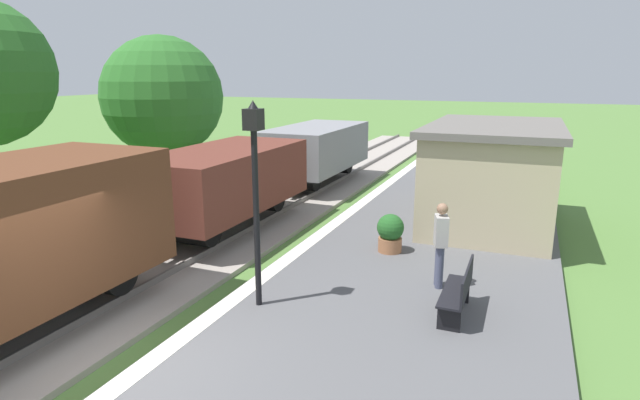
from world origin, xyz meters
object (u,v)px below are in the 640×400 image
bench_near_hut (459,291)px  lamp_post_near (255,168)px  tree_trackside_far (163,97)px  person_waiting (441,242)px  potted_planter (390,232)px  freight_train (213,185)px  station_hut (492,173)px

bench_near_hut → lamp_post_near: (-3.45, -0.91, 2.08)m
tree_trackside_far → person_waiting: bearing=-28.7°
bench_near_hut → tree_trackside_far: bearing=148.2°
person_waiting → potted_planter: (-1.42, 1.65, -0.46)m
person_waiting → tree_trackside_far: tree_trackside_far is taller
person_waiting → potted_planter: person_waiting is taller
bench_near_hut → potted_planter: size_ratio=1.64×
person_waiting → freight_train: bearing=-30.7°
bench_near_hut → person_waiting: size_ratio=0.88×
freight_train → lamp_post_near: 5.10m
station_hut → tree_trackside_far: size_ratio=1.00×
station_hut → lamp_post_near: 8.18m
lamp_post_near → freight_train: bearing=132.7°
bench_near_hut → tree_trackside_far: tree_trackside_far is taller
lamp_post_near → tree_trackside_far: bearing=135.8°
potted_planter → station_hut: bearing=61.3°
freight_train → tree_trackside_far: 7.43m
freight_train → station_hut: (6.80, 3.70, 0.15)m
tree_trackside_far → freight_train: bearing=-42.1°
person_waiting → potted_planter: bearing=-66.0°
lamp_post_near → tree_trackside_far: size_ratio=0.64×
bench_near_hut → person_waiting: bearing=114.9°
station_hut → tree_trackside_far: bearing=174.8°
lamp_post_near → potted_planter: bearing=68.3°
bench_near_hut → tree_trackside_far: 14.52m
freight_train → tree_trackside_far: size_ratio=3.36×
station_hut → potted_planter: (-1.96, -3.59, -0.93)m
freight_train → bench_near_hut: bearing=-21.8°
potted_planter → tree_trackside_far: tree_trackside_far is taller
station_hut → lamp_post_near: (-3.45, -7.33, 1.15)m
freight_train → potted_planter: bearing=1.2°
station_hut → freight_train: bearing=-151.5°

